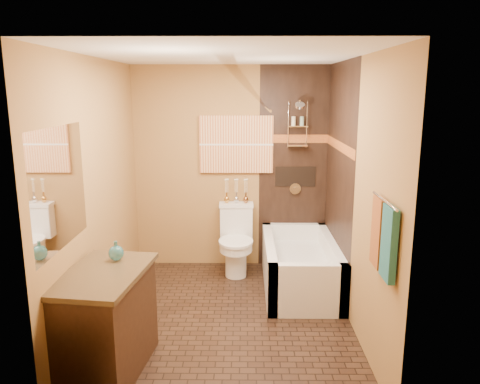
{
  "coord_description": "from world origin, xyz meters",
  "views": [
    {
      "loc": [
        0.17,
        -4.23,
        2.21
      ],
      "look_at": [
        0.12,
        0.4,
        1.19
      ],
      "focal_mm": 35.0,
      "sensor_mm": 36.0,
      "label": 1
    }
  ],
  "objects_px": {
    "sunset_painting": "(236,144)",
    "vanity": "(105,322)",
    "toilet": "(236,239)",
    "bathtub": "(300,269)"
  },
  "relations": [
    {
      "from": "sunset_painting",
      "to": "toilet",
      "type": "distance_m",
      "value": 1.16
    },
    {
      "from": "sunset_painting",
      "to": "vanity",
      "type": "height_order",
      "value": "sunset_painting"
    },
    {
      "from": "bathtub",
      "to": "toilet",
      "type": "height_order",
      "value": "toilet"
    },
    {
      "from": "vanity",
      "to": "bathtub",
      "type": "bearing_deg",
      "value": 50.79
    },
    {
      "from": "toilet",
      "to": "vanity",
      "type": "relative_size",
      "value": 0.81
    },
    {
      "from": "bathtub",
      "to": "toilet",
      "type": "bearing_deg",
      "value": 148.28
    },
    {
      "from": "bathtub",
      "to": "vanity",
      "type": "height_order",
      "value": "vanity"
    },
    {
      "from": "toilet",
      "to": "vanity",
      "type": "distance_m",
      "value": 2.31
    },
    {
      "from": "vanity",
      "to": "toilet",
      "type": "bearing_deg",
      "value": 71.9
    },
    {
      "from": "bathtub",
      "to": "vanity",
      "type": "distance_m",
      "value": 2.39
    }
  ]
}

